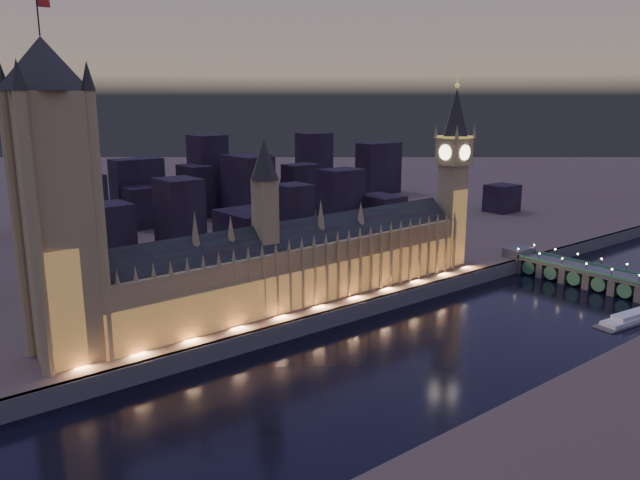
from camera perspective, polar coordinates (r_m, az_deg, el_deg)
ground_plane at (r=263.09m, az=6.75°, el=-10.39°), size 2000.00×2000.00×0.00m
north_bank at (r=716.82m, az=-24.27°, el=3.86°), size 2000.00×960.00×8.00m
embankment_wall at (r=289.62m, az=0.96°, el=-7.20°), size 2000.00×2.50×8.00m
palace_of_westminster at (r=297.28m, az=-1.84°, el=-2.14°), size 202.00×24.91×78.00m
victoria_tower at (r=240.99m, az=-23.08°, el=4.22°), size 31.68×31.68×127.91m
elizabeth_tower at (r=365.33m, az=12.13°, el=6.99°), size 18.00×18.00×106.72m
westminster_bridge at (r=378.50m, az=23.73°, el=-3.13°), size 17.53×113.00×15.90m
river_boat at (r=331.82m, az=26.61°, el=-6.41°), size 46.22×16.39×4.50m
city_backdrop at (r=468.49m, az=-11.83°, el=3.61°), size 483.47×215.63×68.19m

